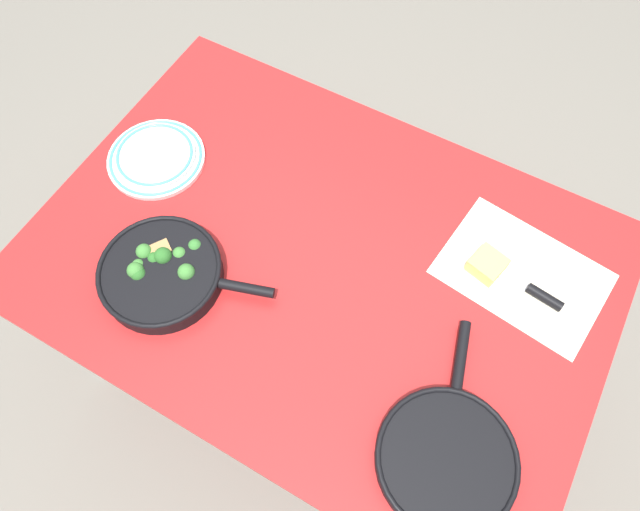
% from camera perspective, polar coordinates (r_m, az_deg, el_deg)
% --- Properties ---
extents(ground_plane, '(14.00, 14.00, 0.00)m').
position_cam_1_polar(ground_plane, '(2.04, 0.00, -9.84)').
color(ground_plane, slate).
extents(dining_table_red, '(1.35, 0.95, 0.74)m').
position_cam_1_polar(dining_table_red, '(1.41, 0.00, -1.72)').
color(dining_table_red, red).
rests_on(dining_table_red, ground_plane).
extents(skillet_broccoli, '(0.40, 0.28, 0.07)m').
position_cam_1_polar(skillet_broccoli, '(1.35, -15.54, -1.61)').
color(skillet_broccoli, black).
rests_on(skillet_broccoli, dining_table_red).
extents(skillet_eggs, '(0.28, 0.43, 0.04)m').
position_cam_1_polar(skillet_eggs, '(1.22, 12.53, -19.15)').
color(skillet_eggs, black).
rests_on(skillet_eggs, dining_table_red).
extents(parchment_sheet, '(0.40, 0.30, 0.00)m').
position_cam_1_polar(parchment_sheet, '(1.41, 19.60, -1.73)').
color(parchment_sheet, silver).
rests_on(parchment_sheet, dining_table_red).
extents(grater_knife, '(0.29, 0.06, 0.02)m').
position_cam_1_polar(grater_knife, '(1.39, 19.41, -2.66)').
color(grater_knife, silver).
rests_on(grater_knife, dining_table_red).
extents(cheese_block, '(0.09, 0.09, 0.04)m').
position_cam_1_polar(cheese_block, '(1.38, 16.38, -0.89)').
color(cheese_block, '#EACC66').
rests_on(cheese_block, dining_table_red).
extents(dinner_plate_stack, '(0.25, 0.25, 0.03)m').
position_cam_1_polar(dinner_plate_stack, '(1.55, -16.11, 9.45)').
color(dinner_plate_stack, white).
rests_on(dinner_plate_stack, dining_table_red).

